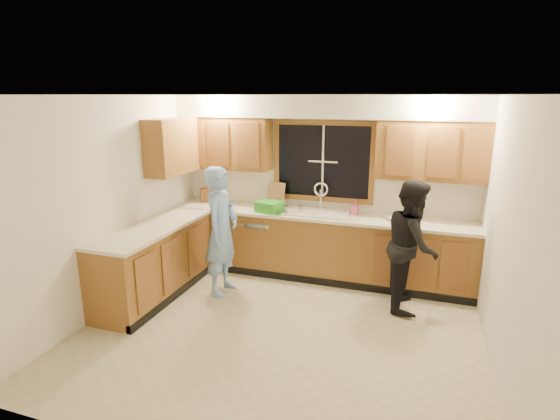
# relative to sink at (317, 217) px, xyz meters

# --- Properties ---
(floor) EXTENTS (4.20, 4.20, 0.00)m
(floor) POSITION_rel_sink_xyz_m (0.00, -1.60, -0.86)
(floor) COLOR beige
(floor) RESTS_ON ground
(ceiling) EXTENTS (4.20, 4.20, 0.00)m
(ceiling) POSITION_rel_sink_xyz_m (0.00, -1.60, 1.64)
(ceiling) COLOR white
(wall_back) EXTENTS (4.20, 0.00, 4.20)m
(wall_back) POSITION_rel_sink_xyz_m (0.00, 0.30, 0.39)
(wall_back) COLOR white
(wall_back) RESTS_ON ground
(wall_left) EXTENTS (0.00, 3.80, 3.80)m
(wall_left) POSITION_rel_sink_xyz_m (-2.10, -1.60, 0.39)
(wall_left) COLOR white
(wall_left) RESTS_ON ground
(wall_right) EXTENTS (0.00, 3.80, 3.80)m
(wall_right) POSITION_rel_sink_xyz_m (2.10, -1.60, 0.39)
(wall_right) COLOR white
(wall_right) RESTS_ON ground
(base_cabinets_back) EXTENTS (4.20, 0.60, 0.88)m
(base_cabinets_back) POSITION_rel_sink_xyz_m (0.00, -0.00, -0.42)
(base_cabinets_back) COLOR #8E5F29
(base_cabinets_back) RESTS_ON ground
(base_cabinets_left) EXTENTS (0.60, 1.90, 0.88)m
(base_cabinets_left) POSITION_rel_sink_xyz_m (-1.80, -1.25, -0.42)
(base_cabinets_left) COLOR #8E5F29
(base_cabinets_left) RESTS_ON ground
(countertop_back) EXTENTS (4.20, 0.63, 0.04)m
(countertop_back) POSITION_rel_sink_xyz_m (0.00, -0.02, 0.04)
(countertop_back) COLOR #F5EACE
(countertop_back) RESTS_ON base_cabinets_back
(countertop_left) EXTENTS (0.63, 1.90, 0.04)m
(countertop_left) POSITION_rel_sink_xyz_m (-1.79, -1.25, 0.04)
(countertop_left) COLOR #F5EACE
(countertop_left) RESTS_ON base_cabinets_left
(upper_cabinets_left) EXTENTS (1.35, 0.33, 0.75)m
(upper_cabinets_left) POSITION_rel_sink_xyz_m (-1.43, 0.13, 0.96)
(upper_cabinets_left) COLOR #8E5F29
(upper_cabinets_left) RESTS_ON wall_back
(upper_cabinets_right) EXTENTS (1.35, 0.33, 0.75)m
(upper_cabinets_right) POSITION_rel_sink_xyz_m (1.43, 0.13, 0.96)
(upper_cabinets_right) COLOR #8E5F29
(upper_cabinets_right) RESTS_ON wall_back
(upper_cabinets_return) EXTENTS (0.33, 0.90, 0.75)m
(upper_cabinets_return) POSITION_rel_sink_xyz_m (-1.94, -0.48, 0.96)
(upper_cabinets_return) COLOR #8E5F29
(upper_cabinets_return) RESTS_ON wall_left
(soffit) EXTENTS (4.20, 0.35, 0.30)m
(soffit) POSITION_rel_sink_xyz_m (0.00, 0.12, 1.49)
(soffit) COLOR white
(soffit) RESTS_ON wall_back
(window_frame) EXTENTS (1.44, 0.03, 1.14)m
(window_frame) POSITION_rel_sink_xyz_m (0.00, 0.29, 0.74)
(window_frame) COLOR black
(window_frame) RESTS_ON wall_back
(sink) EXTENTS (0.86, 0.52, 0.57)m
(sink) POSITION_rel_sink_xyz_m (0.00, 0.00, 0.00)
(sink) COLOR white
(sink) RESTS_ON countertop_back
(dishwasher) EXTENTS (0.60, 0.56, 0.82)m
(dishwasher) POSITION_rel_sink_xyz_m (-0.85, -0.01, -0.45)
(dishwasher) COLOR white
(dishwasher) RESTS_ON floor
(stove) EXTENTS (0.58, 0.75, 0.90)m
(stove) POSITION_rel_sink_xyz_m (-1.80, -1.82, -0.41)
(stove) COLOR white
(stove) RESTS_ON floor
(man) EXTENTS (0.40, 0.61, 1.66)m
(man) POSITION_rel_sink_xyz_m (-1.02, -0.90, -0.04)
(man) COLOR #7BA8E8
(man) RESTS_ON floor
(woman) EXTENTS (0.64, 0.80, 1.57)m
(woman) POSITION_rel_sink_xyz_m (1.29, -0.56, -0.08)
(woman) COLOR black
(woman) RESTS_ON floor
(knife_block) EXTENTS (0.15, 0.15, 0.21)m
(knife_block) POSITION_rel_sink_xyz_m (-1.79, 0.10, 0.16)
(knife_block) COLOR brown
(knife_block) RESTS_ON countertop_back
(cutting_board) EXTENTS (0.29, 0.16, 0.36)m
(cutting_board) POSITION_rel_sink_xyz_m (-0.66, 0.18, 0.24)
(cutting_board) COLOR tan
(cutting_board) RESTS_ON countertop_back
(dish_crate) EXTENTS (0.39, 0.38, 0.15)m
(dish_crate) POSITION_rel_sink_xyz_m (-0.65, -0.13, 0.13)
(dish_crate) COLOR green
(dish_crate) RESTS_ON countertop_back
(soap_bottle) EXTENTS (0.11, 0.11, 0.19)m
(soap_bottle) POSITION_rel_sink_xyz_m (0.50, 0.12, 0.15)
(soap_bottle) COLOR #E2567C
(soap_bottle) RESTS_ON countertop_back
(bowl) EXTENTS (0.25, 0.25, 0.05)m
(bowl) POSITION_rel_sink_xyz_m (1.04, -0.00, 0.08)
(bowl) COLOR silver
(bowl) RESTS_ON countertop_back
(can_left) EXTENTS (0.08, 0.08, 0.13)m
(can_left) POSITION_rel_sink_xyz_m (-0.38, -0.22, 0.12)
(can_left) COLOR #C4B197
(can_left) RESTS_ON countertop_back
(can_right) EXTENTS (0.07, 0.07, 0.11)m
(can_right) POSITION_rel_sink_xyz_m (-0.21, -0.09, 0.11)
(can_right) COLOR #C4B197
(can_right) RESTS_ON countertop_back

